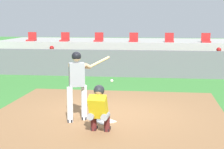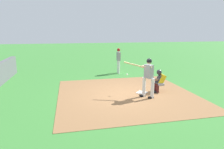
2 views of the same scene
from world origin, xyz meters
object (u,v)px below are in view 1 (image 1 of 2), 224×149
(dugout_player_0, at_px, (51,59))
(dugout_player_1, at_px, (219,61))
(stadium_seat_4, at_px, (169,39))
(catcher_crouched, at_px, (99,107))
(stadium_seat_0, at_px, (32,38))
(home_plate, at_px, (104,121))
(stadium_seat_2, at_px, (99,39))
(stadium_seat_5, at_px, (206,40))
(stadium_seat_3, at_px, (134,39))
(batter_at_plate, at_px, (78,82))
(stadium_seat_1, at_px, (65,39))

(dugout_player_0, xyz_separation_m, dugout_player_1, (7.94, 0.00, 0.00))
(dugout_player_1, distance_m, stadium_seat_4, 3.13)
(catcher_crouched, relative_size, stadium_seat_0, 4.13)
(home_plate, relative_size, dugout_player_1, 0.34)
(dugout_player_1, relative_size, stadium_seat_2, 2.71)
(dugout_player_0, xyz_separation_m, stadium_seat_5, (7.58, 2.03, 0.86))
(dugout_player_1, distance_m, stadium_seat_3, 4.63)
(batter_at_plate, bearing_deg, stadium_seat_1, 106.60)
(stadium_seat_3, relative_size, stadium_seat_4, 1.00)
(stadium_seat_1, bearing_deg, stadium_seat_3, 0.00)
(stadium_seat_3, distance_m, stadium_seat_5, 3.71)
(batter_at_plate, relative_size, stadium_seat_3, 3.76)
(catcher_crouched, xyz_separation_m, stadium_seat_4, (1.85, 11.04, 0.93))
(stadium_seat_3, bearing_deg, dugout_player_0, -152.26)
(catcher_crouched, bearing_deg, stadium_seat_0, 116.81)
(stadium_seat_4, bearing_deg, dugout_player_1, -42.55)
(stadium_seat_1, xyz_separation_m, stadium_seat_4, (5.57, 0.00, 0.00))
(batter_at_plate, relative_size, stadium_seat_0, 3.76)
(batter_at_plate, height_order, stadium_seat_4, stadium_seat_4)
(dugout_player_1, xyz_separation_m, stadium_seat_0, (-9.65, 2.03, 0.86))
(stadium_seat_0, distance_m, stadium_seat_3, 5.57)
(dugout_player_0, height_order, stadium_seat_3, stadium_seat_3)
(stadium_seat_0, bearing_deg, batter_at_plate, -64.33)
(home_plate, height_order, stadium_seat_0, stadium_seat_0)
(stadium_seat_4, height_order, stadium_seat_5, same)
(dugout_player_0, distance_m, stadium_seat_1, 2.21)
(dugout_player_0, relative_size, stadium_seat_5, 2.71)
(stadium_seat_0, bearing_deg, dugout_player_0, -50.07)
(batter_at_plate, bearing_deg, stadium_seat_4, 76.00)
(batter_at_plate, bearing_deg, dugout_player_1, 59.72)
(stadium_seat_3, xyz_separation_m, stadium_seat_5, (3.71, 0.00, 0.00))
(home_plate, distance_m, stadium_seat_5, 10.94)
(batter_at_plate, xyz_separation_m, stadium_seat_1, (-3.03, 10.18, 0.50))
(catcher_crouched, xyz_separation_m, stadium_seat_2, (-1.87, 11.04, 0.93))
(stadium_seat_0, height_order, stadium_seat_2, same)
(stadium_seat_3, bearing_deg, catcher_crouched, -89.96)
(stadium_seat_4, bearing_deg, catcher_crouched, -99.51)
(stadium_seat_0, relative_size, stadium_seat_4, 1.00)
(stadium_seat_4, bearing_deg, dugout_player_0, -160.44)
(stadium_seat_2, relative_size, stadium_seat_5, 1.00)
(dugout_player_1, bearing_deg, stadium_seat_1, 165.36)
(stadium_seat_0, height_order, stadium_seat_3, same)
(stadium_seat_1, distance_m, stadium_seat_4, 5.57)
(catcher_crouched, distance_m, stadium_seat_0, 12.40)
(stadium_seat_0, xyz_separation_m, stadium_seat_5, (9.29, 0.00, 0.00))
(batter_at_plate, relative_size, stadium_seat_4, 3.76)
(home_plate, bearing_deg, catcher_crouched, -89.47)
(stadium_seat_0, bearing_deg, home_plate, -61.31)
(batter_at_plate, distance_m, dugout_player_1, 9.44)
(catcher_crouched, distance_m, stadium_seat_5, 11.68)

